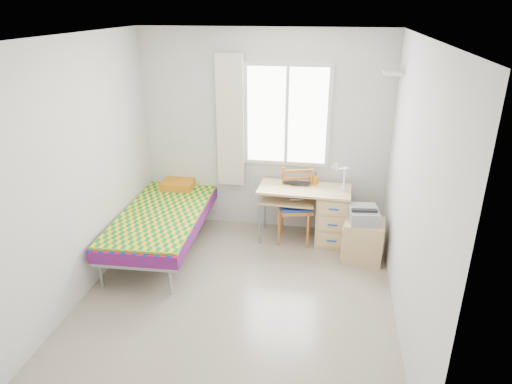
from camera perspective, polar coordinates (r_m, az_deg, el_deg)
floor at (r=4.91m, az=-2.36°, el=-13.03°), size 3.50×3.50×0.00m
ceiling at (r=4.00m, az=-2.98°, el=18.83°), size 3.50×3.50×0.00m
wall_back at (r=5.93m, az=0.94°, el=7.33°), size 3.20×0.00×3.20m
wall_left at (r=4.87m, az=-21.38°, el=2.30°), size 0.00×3.50×3.50m
wall_right at (r=4.27m, az=18.88°, el=-0.15°), size 0.00×3.50×3.50m
window at (r=5.81m, az=3.89°, el=9.50°), size 1.10×0.04×1.30m
curtain at (r=5.90m, az=-3.24°, el=8.73°), size 0.35×0.05×1.70m
floating_shelf at (r=5.38m, az=16.77°, el=14.10°), size 0.20×0.32×0.03m
bed at (r=5.76m, az=-11.21°, el=-2.75°), size 1.04×2.10×0.90m
desk at (r=5.85m, az=8.90°, el=-2.65°), size 1.16×0.56×0.72m
chair at (r=5.82m, az=5.05°, el=-1.17°), size 0.49×0.49×0.94m
cabinet at (r=5.59m, az=13.19°, el=-5.91°), size 0.50×0.45×0.50m
printer at (r=5.45m, az=13.28°, el=-2.74°), size 0.37×0.41×0.17m
laptop at (r=5.80m, az=5.00°, el=0.94°), size 0.35×0.25×0.03m
pen_cup at (r=5.86m, az=7.40°, el=1.47°), size 0.08×0.08×0.10m
task_lamp at (r=5.54m, az=10.41°, el=2.27°), size 0.22×0.32×0.40m
book at (r=5.79m, az=4.23°, el=-0.57°), size 0.19×0.24×0.02m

